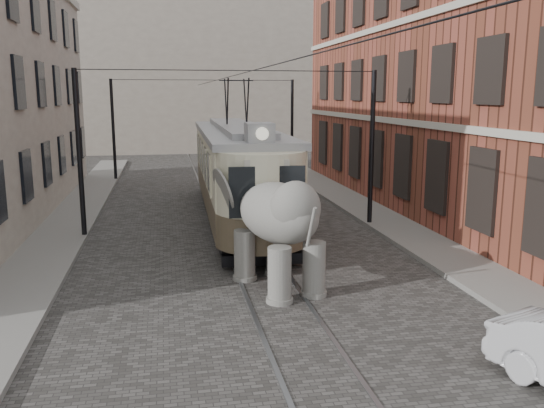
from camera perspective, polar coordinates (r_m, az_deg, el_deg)
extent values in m
plane|color=#494644|center=(15.81, -0.54, -7.87)|extent=(120.00, 120.00, 0.00)
cube|color=slate|center=(17.80, 18.96, -6.06)|extent=(2.00, 60.00, 0.15)
cube|color=slate|center=(16.04, -24.32, -8.32)|extent=(2.00, 60.00, 0.15)
cube|color=brown|center=(27.38, 19.63, 12.23)|extent=(8.00, 26.00, 12.00)
cube|color=gray|center=(54.82, -8.15, 12.85)|extent=(28.00, 10.00, 14.00)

